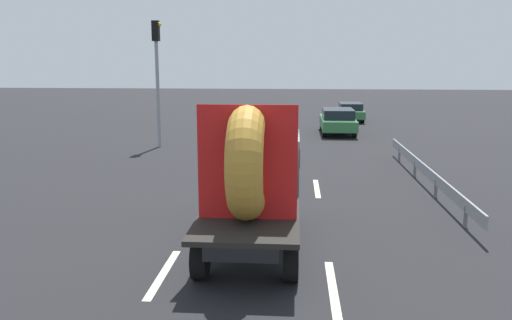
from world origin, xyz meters
name	(u,v)px	position (x,y,z in m)	size (l,w,h in m)	color
ground_plane	(256,238)	(0.00, 0.00, 0.00)	(120.00, 120.00, 0.00)	black
flatbed_truck	(254,172)	(-0.02, -0.21, 1.60)	(2.02, 5.14, 3.25)	black
distant_sedan	(338,120)	(3.20, 17.39, 0.74)	(1.81, 4.21, 1.37)	black
traffic_light	(157,66)	(-5.46, 12.37, 3.76)	(0.42, 0.36, 5.75)	gray
guardrail	(425,171)	(5.08, 5.38, 0.52)	(0.10, 11.24, 0.71)	gray
lane_dash_left_near	(163,273)	(-1.64, -2.18, 0.00)	(2.38, 0.16, 0.01)	beige
lane_dash_left_far	(218,184)	(-1.64, 5.13, 0.00)	(2.19, 0.16, 0.01)	beige
lane_dash_right_near	(333,292)	(1.59, -2.74, 0.00)	(2.76, 0.16, 0.01)	beige
lane_dash_right_far	(317,188)	(1.59, 4.84, 0.00)	(2.38, 0.16, 0.01)	beige
oncoming_car	(350,111)	(4.50, 23.54, 0.64)	(1.57, 3.67, 1.20)	black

